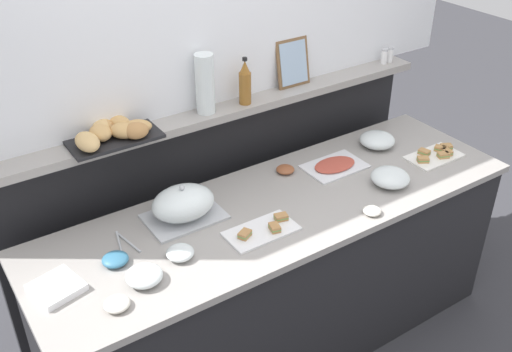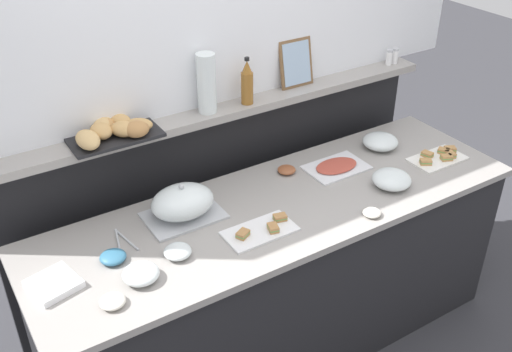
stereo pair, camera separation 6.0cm
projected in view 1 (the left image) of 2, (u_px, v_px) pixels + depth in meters
The scene contains 23 objects.
ground_plane at pixel (221, 278), 3.61m from camera, with size 12.00×12.00×0.00m, color #38383D.
buffet_counter at pixel (279, 277), 2.95m from camera, with size 2.35×0.73×0.89m.
back_ledge_unit at pixel (223, 196), 3.23m from camera, with size 2.37×0.22×1.20m.
sandwich_platter_side at pixel (263, 230), 2.54m from camera, with size 0.31×0.17×0.04m.
sandwich_platter_front at pixel (435, 155), 3.09m from camera, with size 0.29×0.17×0.04m.
cold_cuts_platter at pixel (335, 166), 3.00m from camera, with size 0.31×0.21×0.02m.
serving_cloche at pixel (183, 204), 2.59m from camera, with size 0.34×0.24×0.17m.
glass_bowl_large at pixel (377, 141), 3.18m from camera, with size 0.19×0.19×0.08m.
glass_bowl_medium at pixel (180, 253), 2.38m from camera, with size 0.11×0.11×0.05m.
glass_bowl_small at pixel (390, 178), 2.85m from camera, with size 0.19×0.19×0.08m.
glass_bowl_extra at pixel (144, 276), 2.26m from camera, with size 0.14×0.14×0.06m.
condiment_bowl_dark at pixel (372, 211), 2.65m from camera, with size 0.08×0.08×0.03m, color silver.
condiment_bowl_red at pixel (115, 259), 2.35m from camera, with size 0.11×0.11×0.04m, color teal.
condiment_bowl_teal at pixel (285, 169), 2.95m from camera, with size 0.09×0.09×0.03m, color brown.
condiment_bowl_cream at pixel (117, 304), 2.14m from camera, with size 0.10×0.10×0.03m, color silver.
serving_tongs at pixel (124, 243), 2.47m from camera, with size 0.08×0.19×0.01m.
napkin_stack at pixel (56, 287), 2.22m from camera, with size 0.17×0.17×0.03m, color white.
vinegar_bottle_amber at pixel (245, 83), 2.86m from camera, with size 0.06×0.06×0.24m.
salt_shaker at pixel (384, 56), 3.35m from camera, with size 0.03×0.03×0.09m.
pepper_shaker at pixel (390, 55), 3.37m from camera, with size 0.03×0.03×0.09m.
bread_basket at pixel (112, 132), 2.57m from camera, with size 0.40×0.29×0.08m.
framed_picture at pixel (293, 63), 3.05m from camera, with size 0.19×0.06×0.25m.
water_carafe at pixel (205, 84), 2.75m from camera, with size 0.09×0.09×0.29m, color silver.
Camera 1 is at (-1.34, -1.81, 2.42)m, focal length 41.53 mm.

